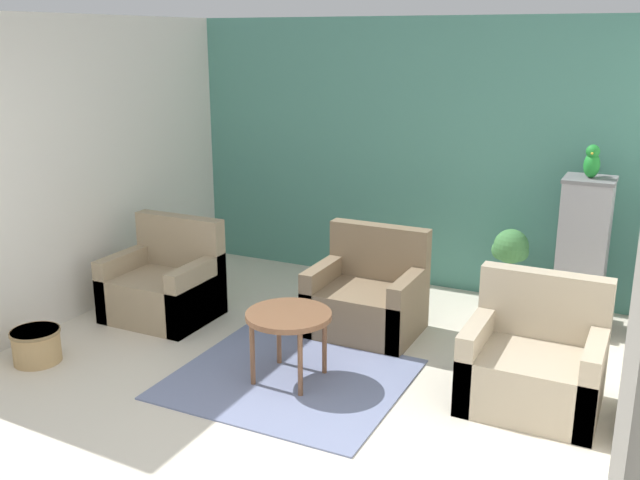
{
  "coord_description": "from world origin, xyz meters",
  "views": [
    {
      "loc": [
        2.3,
        -2.84,
        2.41
      ],
      "look_at": [
        0.0,
        1.85,
        0.9
      ],
      "focal_mm": 40.0,
      "sensor_mm": 36.0,
      "label": 1
    }
  ],
  "objects_px": {
    "armchair_left": "(165,287)",
    "birdcage": "(582,260)",
    "armchair_middle": "(367,300)",
    "coffee_table": "(289,320)",
    "potted_plant": "(510,258)",
    "armchair_right": "(534,366)",
    "wicker_basket": "(36,345)",
    "parrot": "(592,162)"
  },
  "relations": [
    {
      "from": "armchair_right",
      "to": "armchair_left",
      "type": "bearing_deg",
      "value": 176.92
    },
    {
      "from": "wicker_basket",
      "to": "armchair_right",
      "type": "bearing_deg",
      "value": 15.95
    },
    {
      "from": "armchair_right",
      "to": "parrot",
      "type": "relative_size",
      "value": 3.15
    },
    {
      "from": "birdcage",
      "to": "parrot",
      "type": "xyz_separation_m",
      "value": [
        -0.0,
        0.0,
        0.83
      ]
    },
    {
      "from": "armchair_right",
      "to": "wicker_basket",
      "type": "height_order",
      "value": "armchair_right"
    },
    {
      "from": "coffee_table",
      "to": "birdcage",
      "type": "distance_m",
      "value": 2.62
    },
    {
      "from": "coffee_table",
      "to": "armchair_left",
      "type": "distance_m",
      "value": 1.68
    },
    {
      "from": "armchair_left",
      "to": "armchair_right",
      "type": "relative_size",
      "value": 1.0
    },
    {
      "from": "birdcage",
      "to": "potted_plant",
      "type": "relative_size",
      "value": 1.71
    },
    {
      "from": "coffee_table",
      "to": "parrot",
      "type": "relative_size",
      "value": 2.21
    },
    {
      "from": "armchair_left",
      "to": "birdcage",
      "type": "bearing_deg",
      "value": 22.61
    },
    {
      "from": "armchair_left",
      "to": "armchair_right",
      "type": "height_order",
      "value": "same"
    },
    {
      "from": "birdcage",
      "to": "potted_plant",
      "type": "xyz_separation_m",
      "value": [
        -0.62,
        0.13,
        -0.11
      ]
    },
    {
      "from": "birdcage",
      "to": "potted_plant",
      "type": "height_order",
      "value": "birdcage"
    },
    {
      "from": "parrot",
      "to": "armchair_left",
      "type": "bearing_deg",
      "value": -157.35
    },
    {
      "from": "armchair_middle",
      "to": "potted_plant",
      "type": "height_order",
      "value": "armchair_middle"
    },
    {
      "from": "wicker_basket",
      "to": "potted_plant",
      "type": "bearing_deg",
      "value": 41.83
    },
    {
      "from": "armchair_right",
      "to": "parrot",
      "type": "height_order",
      "value": "parrot"
    },
    {
      "from": "armchair_left",
      "to": "potted_plant",
      "type": "distance_m",
      "value": 3.08
    },
    {
      "from": "armchair_right",
      "to": "birdcage",
      "type": "xyz_separation_m",
      "value": [
        0.09,
        1.55,
        0.32
      ]
    },
    {
      "from": "armchair_left",
      "to": "parrot",
      "type": "distance_m",
      "value": 3.75
    },
    {
      "from": "coffee_table",
      "to": "wicker_basket",
      "type": "height_order",
      "value": "coffee_table"
    },
    {
      "from": "armchair_right",
      "to": "birdcage",
      "type": "height_order",
      "value": "birdcage"
    },
    {
      "from": "coffee_table",
      "to": "armchair_middle",
      "type": "bearing_deg",
      "value": 81.56
    },
    {
      "from": "armchair_middle",
      "to": "armchair_left",
      "type": "bearing_deg",
      "value": -164.16
    },
    {
      "from": "coffee_table",
      "to": "potted_plant",
      "type": "bearing_deg",
      "value": 61.86
    },
    {
      "from": "potted_plant",
      "to": "wicker_basket",
      "type": "bearing_deg",
      "value": -138.17
    },
    {
      "from": "armchair_left",
      "to": "wicker_basket",
      "type": "height_order",
      "value": "armchair_left"
    },
    {
      "from": "armchair_left",
      "to": "potted_plant",
      "type": "bearing_deg",
      "value": 29.21
    },
    {
      "from": "armchair_left",
      "to": "potted_plant",
      "type": "height_order",
      "value": "armchair_left"
    },
    {
      "from": "armchair_right",
      "to": "armchair_middle",
      "type": "xyz_separation_m",
      "value": [
        -1.48,
        0.66,
        0.0
      ]
    },
    {
      "from": "armchair_left",
      "to": "potted_plant",
      "type": "relative_size",
      "value": 1.16
    },
    {
      "from": "coffee_table",
      "to": "armchair_middle",
      "type": "distance_m",
      "value": 1.11
    },
    {
      "from": "coffee_table",
      "to": "armchair_left",
      "type": "xyz_separation_m",
      "value": [
        -1.57,
        0.59,
        -0.19
      ]
    },
    {
      "from": "armchair_left",
      "to": "armchair_middle",
      "type": "bearing_deg",
      "value": 15.84
    },
    {
      "from": "coffee_table",
      "to": "parrot",
      "type": "xyz_separation_m",
      "value": [
        1.73,
        1.97,
        0.96
      ]
    },
    {
      "from": "armchair_left",
      "to": "birdcage",
      "type": "relative_size",
      "value": 0.68
    },
    {
      "from": "birdcage",
      "to": "wicker_basket",
      "type": "xyz_separation_m",
      "value": [
        -3.61,
        -2.55,
        -0.45
      ]
    },
    {
      "from": "birdcage",
      "to": "potted_plant",
      "type": "bearing_deg",
      "value": 168.39
    },
    {
      "from": "wicker_basket",
      "to": "armchair_middle",
      "type": "bearing_deg",
      "value": 39.33
    },
    {
      "from": "coffee_table",
      "to": "parrot",
      "type": "bearing_deg",
      "value": 48.6
    },
    {
      "from": "armchair_right",
      "to": "potted_plant",
      "type": "height_order",
      "value": "armchair_right"
    }
  ]
}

